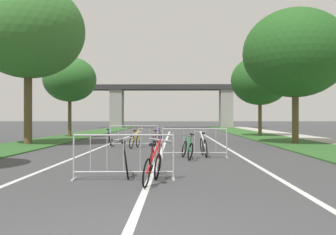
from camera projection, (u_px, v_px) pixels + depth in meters
grass_verge_left at (75, 136)px, 29.62m from camera, size 3.24×61.87×0.05m
grass_verge_right at (261, 136)px, 29.34m from camera, size 3.24×61.87×0.05m
sidewalk_path_right at (296, 136)px, 29.29m from camera, size 2.06×61.87×0.08m
lane_stripe_center at (165, 143)px, 22.06m from camera, size 0.14×35.79×0.01m
lane_stripe_right_lane at (218, 143)px, 22.01m from camera, size 0.14×35.79×0.01m
lane_stripe_left_lane at (113, 143)px, 22.12m from camera, size 0.14×35.79×0.01m
overpass_bridge at (171, 98)px, 55.30m from camera, size 24.95×2.86×6.12m
tree_left_cypress_far at (28, 31)px, 20.34m from camera, size 5.95×5.95×8.58m
tree_left_pine_near at (70, 79)px, 28.57m from camera, size 3.92×3.92×5.95m
tree_right_maple_mid at (295, 53)px, 20.81m from camera, size 5.63×5.63×7.32m
tree_right_pine_far at (260, 81)px, 29.50m from camera, size 4.44×4.44×6.18m
crowd_barrier_nearest at (124, 157)px, 8.88m from camera, size 2.37×0.52×1.05m
crowd_barrier_second at (195, 143)px, 13.75m from camera, size 2.37×0.53×1.05m
crowd_barrier_third at (134, 136)px, 18.71m from camera, size 2.36×0.48×1.05m
bicycle_blue_0 at (110, 139)px, 19.31m from camera, size 0.61×1.73×0.96m
bicycle_red_1 at (153, 167)px, 8.36m from camera, size 0.59×1.70×0.96m
bicycle_white_2 at (204, 146)px, 14.31m from camera, size 0.47×1.71×0.93m
bicycle_yellow_3 at (135, 140)px, 18.26m from camera, size 0.63×1.72×0.95m
bicycle_black_4 at (126, 161)px, 9.45m from camera, size 0.56×1.66×0.93m
bicycle_silver_5 at (155, 162)px, 9.39m from camera, size 0.65×1.66×0.94m
bicycle_purple_6 at (158, 139)px, 19.05m from camera, size 0.55×1.70×0.97m
bicycle_green_7 at (187, 149)px, 13.35m from camera, size 0.48×1.69×0.90m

